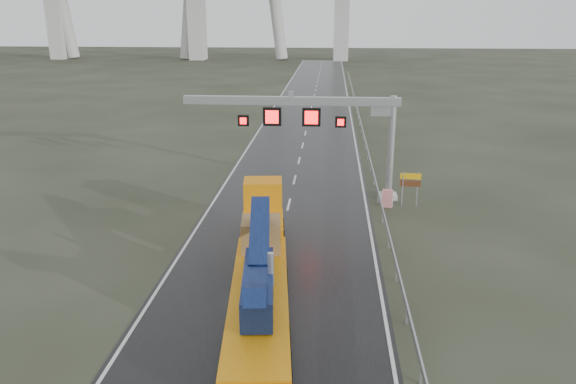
# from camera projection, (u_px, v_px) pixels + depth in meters

# --- Properties ---
(ground) EXTENTS (400.00, 400.00, 0.00)m
(ground) POSITION_uv_depth(u_px,v_px,m) (260.00, 331.00, 23.10)
(ground) COLOR #292D1F
(ground) RESTS_ON ground
(road) EXTENTS (11.00, 200.00, 0.02)m
(road) POSITION_uv_depth(u_px,v_px,m) (305.00, 133.00, 61.09)
(road) COLOR black
(road) RESTS_ON ground
(guardrail) EXTENTS (0.20, 140.00, 1.40)m
(guardrail) POSITION_uv_depth(u_px,v_px,m) (367.00, 149.00, 50.94)
(guardrail) COLOR #92939A
(guardrail) RESTS_ON ground
(sign_gantry) EXTENTS (14.90, 1.20, 7.42)m
(sign_gantry) POSITION_uv_depth(u_px,v_px,m) (322.00, 118.00, 38.33)
(sign_gantry) COLOR silver
(sign_gantry) RESTS_ON ground
(heavy_haul_truck) EXTENTS (4.06, 16.94, 3.94)m
(heavy_haul_truck) POSITION_uv_depth(u_px,v_px,m) (261.00, 249.00, 27.28)
(heavy_haul_truck) COLOR orange
(heavy_haul_truck) RESTS_ON ground
(exit_sign_pair) EXTENTS (1.38, 0.13, 2.36)m
(exit_sign_pair) POSITION_uv_depth(u_px,v_px,m) (410.00, 183.00, 37.49)
(exit_sign_pair) COLOR #95989D
(exit_sign_pair) RESTS_ON ground
(striped_barrier) EXTENTS (0.76, 0.50, 1.19)m
(striped_barrier) POSITION_uv_depth(u_px,v_px,m) (387.00, 198.00, 37.70)
(striped_barrier) COLOR red
(striped_barrier) RESTS_ON ground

